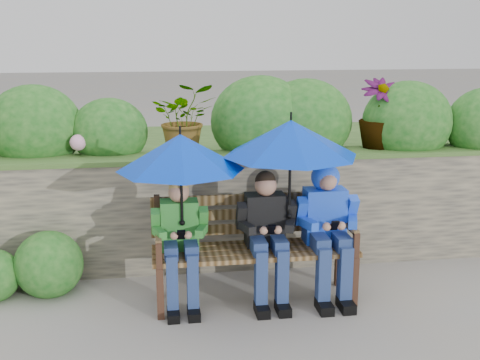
{
  "coord_description": "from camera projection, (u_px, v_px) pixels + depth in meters",
  "views": [
    {
      "loc": [
        -0.68,
        -4.42,
        2.07
      ],
      "look_at": [
        0.0,
        0.1,
        0.95
      ],
      "focal_mm": 45.0,
      "sensor_mm": 36.0,
      "label": 1
    }
  ],
  "objects": [
    {
      "name": "boy_left",
      "position": [
        180.0,
        236.0,
        4.57
      ],
      "size": [
        0.43,
        0.5,
        1.0
      ],
      "color": "#358832",
      "rests_on": "ground"
    },
    {
      "name": "boy_right",
      "position": [
        327.0,
        220.0,
        4.72
      ],
      "size": [
        0.49,
        0.59,
        1.08
      ],
      "color": "#0E2DDD",
      "rests_on": "ground"
    },
    {
      "name": "umbrella_left",
      "position": [
        181.0,
        152.0,
        4.41
      ],
      "size": [
        0.96,
        0.96,
        0.76
      ],
      "color": "#0033CE",
      "rests_on": "ground"
    },
    {
      "name": "garden_backdrop",
      "position": [
        219.0,
        177.0,
        6.23
      ],
      "size": [
        8.0,
        2.88,
        1.74
      ],
      "color": "#524F46",
      "rests_on": "ground"
    },
    {
      "name": "boy_middle",
      "position": [
        267.0,
        230.0,
        4.66
      ],
      "size": [
        0.46,
        0.53,
        1.04
      ],
      "color": "black",
      "rests_on": "ground"
    },
    {
      "name": "ground",
      "position": [
        242.0,
        297.0,
        4.84
      ],
      "size": [
        60.0,
        60.0,
        0.0
      ],
      "primitive_type": "plane",
      "color": "gray",
      "rests_on": "ground"
    },
    {
      "name": "umbrella_right",
      "position": [
        291.0,
        138.0,
        4.5
      ],
      "size": [
        1.04,
        1.04,
        0.83
      ],
      "color": "#0033CE",
      "rests_on": "ground"
    },
    {
      "name": "park_bench",
      "position": [
        254.0,
        241.0,
        4.74
      ],
      "size": [
        1.6,
        0.47,
        0.84
      ],
      "color": "#3D2519",
      "rests_on": "ground"
    }
  ]
}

